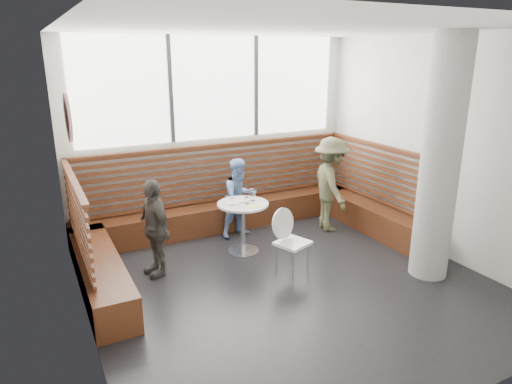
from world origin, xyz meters
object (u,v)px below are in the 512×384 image
cafe_chair (290,235)px  child_back (240,198)px  child_left (154,228)px  cafe_table (243,217)px  concrete_column (440,161)px  adult_man (331,184)px

cafe_chair → child_back: (-0.06, 1.49, 0.13)m
child_left → cafe_table: bearing=84.5°
concrete_column → adult_man: concrete_column is taller
cafe_table → adult_man: (1.73, 0.19, 0.24)m
adult_man → child_left: 3.11m
adult_man → concrete_column: bearing=-158.5°
child_left → child_back: bearing=104.7°
cafe_table → cafe_chair: (0.30, -0.86, -0.04)m
child_left → cafe_chair: bearing=55.8°
child_back → child_left: size_ratio=0.97×
cafe_table → child_left: size_ratio=0.58×
adult_man → child_back: 1.56m
concrete_column → adult_man: 2.16m
cafe_chair → adult_man: (1.43, 1.05, 0.27)m
cafe_chair → adult_man: bearing=15.9°
concrete_column → cafe_table: 2.86m
child_back → child_left: (-1.61, -0.72, 0.02)m
cafe_table → child_back: size_ratio=0.60×
cafe_table → cafe_chair: 0.92m
child_back → cafe_table: bearing=-121.5°
concrete_column → child_left: bearing=152.8°
cafe_table → child_back: bearing=68.8°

